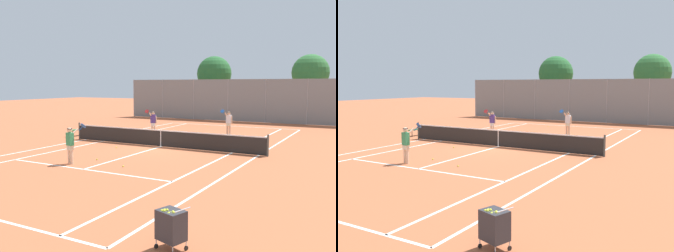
# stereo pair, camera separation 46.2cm
# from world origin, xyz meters

# --- Properties ---
(ground_plane) EXTENTS (120.00, 120.00, 0.00)m
(ground_plane) POSITION_xyz_m (0.00, 0.00, 0.00)
(ground_plane) COLOR #B25B38
(court_line_markings) EXTENTS (11.10, 23.90, 0.01)m
(court_line_markings) POSITION_xyz_m (0.00, 0.00, 0.00)
(court_line_markings) COLOR white
(court_line_markings) RESTS_ON ground
(tennis_net) EXTENTS (12.00, 0.10, 1.07)m
(tennis_net) POSITION_xyz_m (0.00, 0.00, 0.51)
(tennis_net) COLOR #474C47
(tennis_net) RESTS_ON ground
(ball_cart) EXTENTS (0.74, 0.64, 0.96)m
(ball_cart) POSITION_xyz_m (6.70, -11.28, 0.53)
(ball_cart) COLOR #2D2D33
(ball_cart) RESTS_ON ground
(player_near_side) EXTENTS (0.79, 0.71, 1.77)m
(player_near_side) POSITION_xyz_m (-1.21, -5.84, 0.93)
(player_near_side) COLOR beige
(player_near_side) RESTS_ON ground
(player_far_left) EXTENTS (0.58, 0.80, 1.77)m
(player_far_left) POSITION_xyz_m (-2.95, 4.09, 0.93)
(player_far_left) COLOR beige
(player_far_left) RESTS_ON ground
(player_far_right) EXTENTS (0.69, 0.73, 1.77)m
(player_far_right) POSITION_xyz_m (1.64, 6.54, 0.93)
(player_far_right) COLOR #D8A884
(player_far_right) RESTS_ON ground
(loose_tennis_ball_0) EXTENTS (0.07, 0.07, 0.07)m
(loose_tennis_ball_0) POSITION_xyz_m (1.17, -5.25, 0.03)
(loose_tennis_ball_0) COLOR #D1DB33
(loose_tennis_ball_0) RESTS_ON ground
(loose_tennis_ball_1) EXTENTS (0.07, 0.07, 0.07)m
(loose_tennis_ball_1) POSITION_xyz_m (-1.56, 10.56, 0.03)
(loose_tennis_ball_1) COLOR #D1DB33
(loose_tennis_ball_1) RESTS_ON ground
(loose_tennis_ball_2) EXTENTS (0.07, 0.07, 0.07)m
(loose_tennis_ball_2) POSITION_xyz_m (-1.93, -1.56, 0.03)
(loose_tennis_ball_2) COLOR #D1DB33
(loose_tennis_ball_2) RESTS_ON ground
(loose_tennis_ball_4) EXTENTS (0.07, 0.07, 0.07)m
(loose_tennis_ball_4) POSITION_xyz_m (-0.74, -4.64, 0.03)
(loose_tennis_ball_4) COLOR #D1DB33
(loose_tennis_ball_4) RESTS_ON ground
(courtside_bench) EXTENTS (0.36, 1.50, 0.47)m
(courtside_bench) POSITION_xyz_m (-7.13, 1.16, 0.41)
(courtside_bench) COLOR #2D6638
(courtside_bench) RESTS_ON ground
(back_fence) EXTENTS (25.07, 0.08, 3.97)m
(back_fence) POSITION_xyz_m (0.00, 15.94, 1.99)
(back_fence) COLOR gray
(back_fence) RESTS_ON ground
(tree_behind_left) EXTENTS (3.64, 3.64, 6.43)m
(tree_behind_left) POSITION_xyz_m (-4.45, 19.36, 4.49)
(tree_behind_left) COLOR brown
(tree_behind_left) RESTS_ON ground
(tree_behind_right) EXTENTS (3.39, 3.39, 6.28)m
(tree_behind_right) POSITION_xyz_m (5.02, 19.47, 4.50)
(tree_behind_right) COLOR brown
(tree_behind_right) RESTS_ON ground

